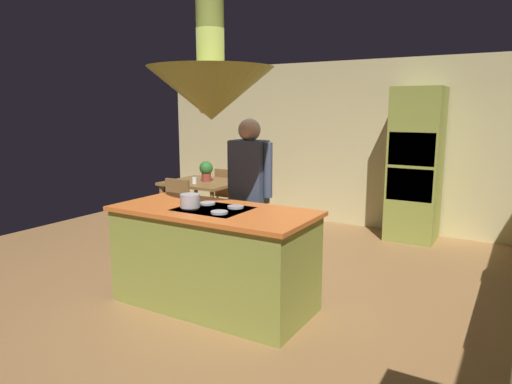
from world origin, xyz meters
name	(u,v)px	position (x,y,z in m)	size (l,w,h in m)	color
ground	(227,297)	(0.00, 0.00, 0.00)	(8.16, 8.16, 0.00)	#9E7042
wall_back	(349,144)	(0.00, 3.45, 1.27)	(6.80, 0.10, 2.55)	beige
kitchen_island	(214,257)	(0.00, -0.20, 0.47)	(1.88, 0.89, 0.95)	#939E42
oven_tower	(415,165)	(1.10, 3.04, 1.06)	(0.66, 0.62, 2.12)	#939E42
dining_table	(203,188)	(-1.70, 1.90, 0.66)	(1.04, 0.94, 0.76)	olive
person_at_island	(250,189)	(-0.05, 0.51, 1.00)	(0.53, 0.23, 1.73)	tan
range_hood	(211,90)	(0.00, -0.20, 1.98)	(1.10, 1.10, 1.00)	#939E42
pendant_light_over_table	(202,106)	(-1.70, 1.90, 1.86)	(0.32, 0.32, 0.82)	#E0B266
chair_facing_island	(173,206)	(-1.70, 1.21, 0.50)	(0.40, 0.40, 0.87)	olive
chair_by_back_wall	(229,191)	(-1.70, 2.59, 0.50)	(0.40, 0.40, 0.87)	olive
potted_plant_on_table	(206,170)	(-1.66, 1.92, 0.93)	(0.20, 0.20, 0.30)	#99382D
cup_on_table	(194,180)	(-1.68, 1.67, 0.81)	(0.07, 0.07, 0.09)	white
cooking_pot_on_cooktop	(190,201)	(-0.16, -0.33, 1.01)	(0.18, 0.18, 0.12)	#B2B2B7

